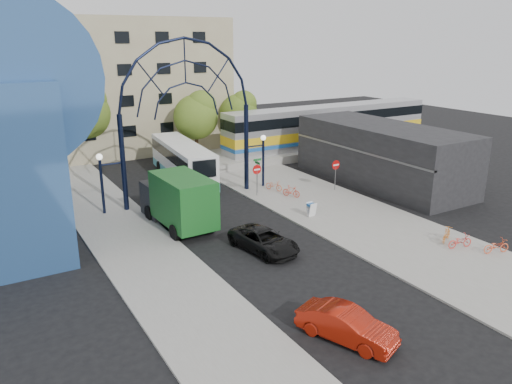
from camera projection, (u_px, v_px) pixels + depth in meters
ground at (294, 269)px, 27.12m from camera, size 120.00×120.00×0.00m
sidewalk_east at (356, 219)px, 34.29m from camera, size 8.00×56.00×0.12m
plaza_west at (143, 254)px, 28.85m from camera, size 5.00×50.00×0.12m
gateway_arch at (186, 87)px, 36.05m from camera, size 13.64×0.44×12.10m
stop_sign at (257, 172)px, 38.71m from camera, size 0.80×0.07×2.50m
do_not_enter_sign at (336, 168)px, 40.10m from camera, size 0.76×0.07×2.48m
street_name_sign at (257, 168)px, 39.36m from camera, size 0.70×0.70×2.80m
sandwich_board at (311, 208)px, 34.53m from camera, size 0.55×0.61×0.99m
commercial_block_east at (382, 154)px, 42.39m from camera, size 6.00×16.00×5.00m
apartment_block at (128, 85)px, 54.69m from camera, size 20.00×12.10×14.00m
train_platform at (329, 148)px, 54.81m from camera, size 32.00×5.00×0.80m
train_car at (330, 125)px, 54.06m from camera, size 25.10×3.05×4.20m
tree_north_a at (197, 114)px, 50.00m from camera, size 4.48×4.48×7.00m
tree_north_b at (85, 110)px, 48.20m from camera, size 5.12×5.12×8.00m
tree_north_c at (240, 111)px, 54.66m from camera, size 4.16×4.16×6.50m
city_bus at (183, 161)px, 43.75m from camera, size 3.68×11.77×3.18m
green_truck at (177, 200)px, 32.79m from camera, size 2.99×7.26×3.62m
black_suv at (264, 240)px, 29.20m from camera, size 2.91×5.03×1.32m
red_sedan at (346, 325)px, 20.59m from camera, size 2.94×4.46×1.39m
bike_near_a at (274, 185)px, 40.46m from camera, size 1.12×1.66×0.82m
bike_near_b at (291, 191)px, 38.79m from camera, size 1.06×1.50×0.89m
bike_far_a at (460, 241)px, 29.42m from camera, size 1.67×0.91×0.83m
bike_far_b at (447, 234)px, 30.36m from camera, size 1.53×0.98×0.89m
bike_far_c at (496, 246)px, 28.71m from camera, size 1.72×1.02×0.85m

